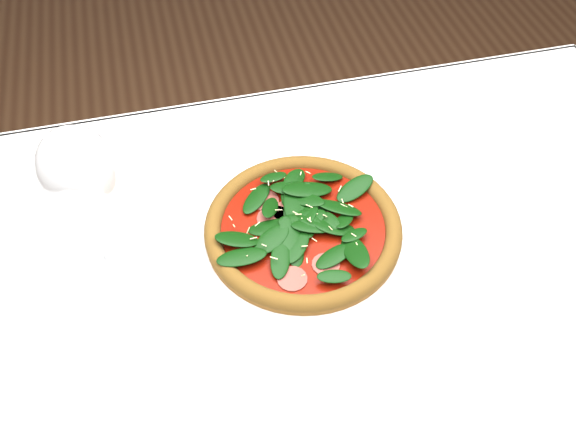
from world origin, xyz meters
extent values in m
cube|color=white|center=(0.00, 0.00, 0.73)|extent=(1.20, 0.80, 0.04)
cylinder|color=#4B2D1E|center=(-0.54, 0.34, 0.35)|extent=(0.06, 0.06, 0.71)
cylinder|color=#4B2D1E|center=(0.54, 0.34, 0.35)|extent=(0.06, 0.06, 0.71)
cube|color=white|center=(0.00, 0.40, 0.64)|extent=(1.20, 0.01, 0.22)
cylinder|color=white|center=(-0.01, 0.08, 0.76)|extent=(0.31, 0.31, 0.01)
torus|color=white|center=(-0.01, 0.08, 0.76)|extent=(0.31, 0.31, 0.01)
cylinder|color=#9A6725|center=(-0.01, 0.08, 0.77)|extent=(0.33, 0.33, 0.01)
torus|color=#B07528|center=(-0.01, 0.08, 0.77)|extent=(0.33, 0.33, 0.02)
cylinder|color=maroon|center=(-0.01, 0.08, 0.77)|extent=(0.28, 0.28, 0.00)
cylinder|color=#9E4B3F|center=(-0.01, 0.08, 0.78)|extent=(0.24, 0.24, 0.00)
ellipsoid|color=#0B3309|center=(-0.01, 0.08, 0.79)|extent=(0.26, 0.26, 0.02)
cylinder|color=#FCEFA4|center=(-0.01, 0.08, 0.79)|extent=(0.24, 0.24, 0.00)
cylinder|color=white|center=(-0.28, 0.10, 0.75)|extent=(0.08, 0.08, 0.00)
cylinder|color=white|center=(-0.28, 0.10, 0.81)|extent=(0.01, 0.01, 0.11)
ellipsoid|color=white|center=(-0.28, 0.10, 0.92)|extent=(0.09, 0.09, 0.12)
camera|label=1|loc=(-0.17, -0.46, 1.45)|focal=40.00mm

